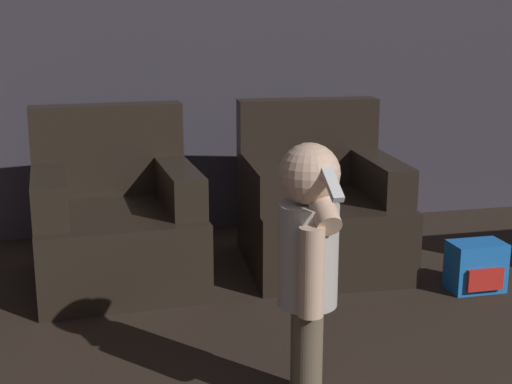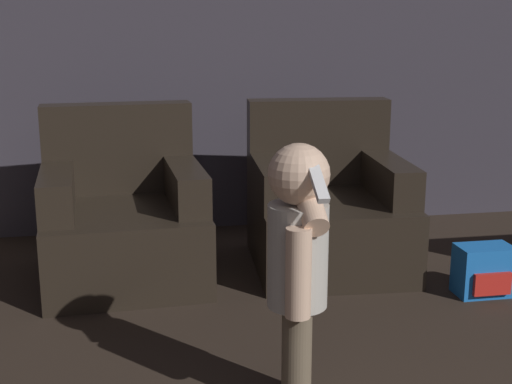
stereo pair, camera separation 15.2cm
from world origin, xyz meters
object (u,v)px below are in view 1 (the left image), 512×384
Objects in this scene: armchair_right at (319,209)px; person_toddler at (309,256)px; armchair_left at (116,222)px; toy_backpack at (476,267)px.

armchair_right is 1.52m from person_toddler.
armchair_left is 1.81m from toy_backpack.
armchair_left is at bearing -176.51° from armchair_right.
toy_backpack is at bearing -21.97° from armchair_left.
armchair_left is 0.99× the size of armchair_right.
armchair_left and armchair_right have the same top height.
armchair_left reaches higher than toy_backpack.
person_toddler reaches higher than toy_backpack.
armchair_right reaches higher than toy_backpack.
armchair_left is 3.34× the size of toy_backpack.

